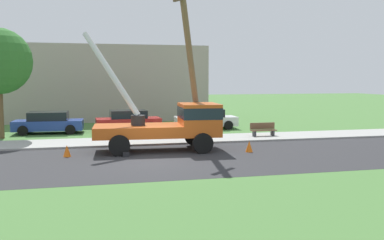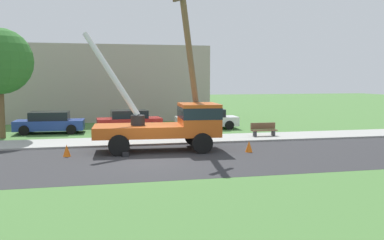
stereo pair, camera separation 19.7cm
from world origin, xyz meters
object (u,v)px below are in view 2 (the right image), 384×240
parked_sedan_red (129,120)px  utility_truck (173,122)px  leaning_utility_pole (191,62)px  traffic_cone_behind (67,151)px  parked_sedan_blue (50,122)px  parked_sedan_white (207,119)px  traffic_cone_ahead (249,146)px  park_bench (264,130)px

parked_sedan_red → utility_truck: bearing=-79.3°
leaning_utility_pole → traffic_cone_behind: (-6.30, -1.82, -4.21)m
parked_sedan_red → parked_sedan_blue: bearing=-176.9°
parked_sedan_white → traffic_cone_ahead: bearing=-92.3°
leaning_utility_pole → traffic_cone_behind: size_ratio=15.64×
parked_sedan_blue → park_bench: bearing=-21.0°
utility_truck → parked_sedan_blue: bearing=129.7°
traffic_cone_ahead → parked_sedan_white: parked_sedan_white is taller
traffic_cone_behind → parked_sedan_white: parked_sedan_white is taller
utility_truck → parked_sedan_white: utility_truck is taller
leaning_utility_pole → parked_sedan_blue: leaning_utility_pole is taller
parked_sedan_blue → park_bench: size_ratio=2.79×
utility_truck → park_bench: bearing=27.6°
utility_truck → parked_sedan_red: (-1.61, 8.53, -0.70)m
utility_truck → park_bench: 7.05m
parked_sedan_blue → parked_sedan_red: (5.24, 0.28, 0.00)m
parked_sedan_red → parked_sedan_white: 5.51m
leaning_utility_pole → parked_sedan_white: (2.76, 7.23, -3.78)m
park_bench → parked_sedan_white: bearing=114.0°
traffic_cone_ahead → leaning_utility_pole: bearing=133.0°
parked_sedan_blue → park_bench: (13.04, -5.01, -0.25)m
leaning_utility_pole → parked_sedan_blue: bearing=138.4°
parked_sedan_blue → traffic_cone_ahead: bearing=-42.9°
utility_truck → traffic_cone_ahead: (3.52, -1.40, -1.13)m
parked_sedan_red → traffic_cone_behind: bearing=-111.1°
traffic_cone_behind → parked_sedan_blue: 9.09m
parked_sedan_white → park_bench: 5.63m
traffic_cone_ahead → parked_sedan_blue: (-10.37, 9.65, 0.43)m
traffic_cone_ahead → traffic_cone_behind: (-8.67, 0.72, 0.00)m
traffic_cone_ahead → traffic_cone_behind: 8.70m
leaning_utility_pole → traffic_cone_ahead: leaning_utility_pole is taller
parked_sedan_blue → parked_sedan_red: size_ratio=1.00×
parked_sedan_red → traffic_cone_ahead: bearing=-62.7°
leaning_utility_pole → traffic_cone_behind: 7.79m
parked_sedan_red → parked_sedan_white: (5.51, -0.15, 0.00)m
traffic_cone_ahead → parked_sedan_red: bearing=117.3°
traffic_cone_ahead → parked_sedan_red: size_ratio=0.13×
utility_truck → traffic_cone_behind: (-5.16, -0.68, -1.13)m
parked_sedan_white → parked_sedan_blue: bearing=-179.3°
traffic_cone_behind → parked_sedan_blue: size_ratio=0.13×
utility_truck → parked_sedan_blue: size_ratio=1.51×
leaning_utility_pole → parked_sedan_red: 8.74m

